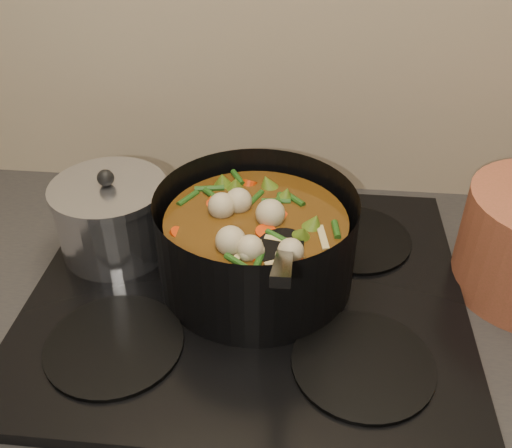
# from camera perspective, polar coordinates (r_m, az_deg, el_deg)

# --- Properties ---
(stovetop) EXTENTS (0.62, 0.54, 0.03)m
(stovetop) POSITION_cam_1_polar(r_m,az_deg,el_deg) (0.85, -0.81, -6.75)
(stovetop) COLOR black
(stovetop) RESTS_ON counter
(stockpot) EXTENTS (0.33, 0.40, 0.21)m
(stockpot) POSITION_cam_1_polar(r_m,az_deg,el_deg) (0.81, 0.02, -1.85)
(stockpot) COLOR black
(stockpot) RESTS_ON stovetop
(saucepan) EXTENTS (0.17, 0.17, 0.14)m
(saucepan) POSITION_cam_1_polar(r_m,az_deg,el_deg) (0.90, -14.14, 0.66)
(saucepan) COLOR silver
(saucepan) RESTS_ON stovetop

